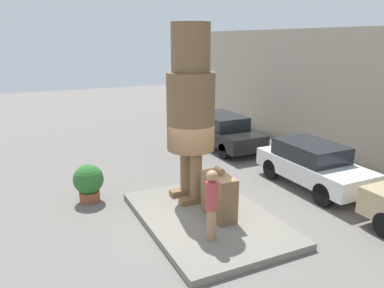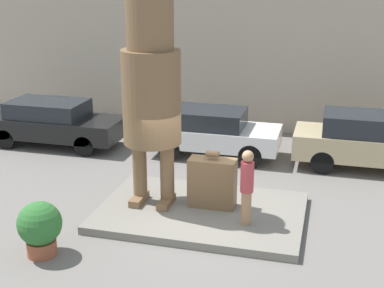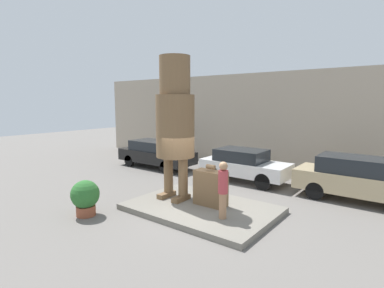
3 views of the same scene
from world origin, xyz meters
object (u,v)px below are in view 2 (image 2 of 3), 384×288
at_px(planter_pot, 40,227).
at_px(parked_car_black, 53,122).
at_px(giant_suitcase, 212,182).
at_px(parked_car_white, 213,131).
at_px(tourist, 247,184).
at_px(parked_car_tan, 373,141).
at_px(statue_figure, 151,84).

bearing_deg(planter_pot, parked_car_black, 116.68).
height_order(giant_suitcase, parked_car_black, giant_suitcase).
bearing_deg(parked_car_white, tourist, -68.96).
xyz_separation_m(giant_suitcase, planter_pot, (-2.99, -2.89, -0.16)).
distance_m(giant_suitcase, parked_car_tan, 5.73).
distance_m(statue_figure, parked_car_tan, 7.27).
distance_m(statue_figure, giant_suitcase, 2.79).
bearing_deg(tourist, parked_car_tan, 59.22).
relative_size(statue_figure, planter_pot, 4.31).
relative_size(parked_car_black, parked_car_tan, 0.98).
bearing_deg(giant_suitcase, statue_figure, -174.03).
xyz_separation_m(tourist, planter_pot, (-3.95, -2.14, -0.51)).
height_order(statue_figure, parked_car_tan, statue_figure).
bearing_deg(parked_car_tan, parked_car_black, -177.88).
bearing_deg(giant_suitcase, parked_car_tan, 47.02).
height_order(tourist, parked_car_black, tourist).
bearing_deg(planter_pot, parked_car_tan, 45.76).
xyz_separation_m(tourist, parked_car_white, (-1.89, 4.90, -0.34)).
height_order(tourist, planter_pot, tourist).
relative_size(giant_suitcase, parked_car_black, 0.31).
xyz_separation_m(giant_suitcase, tourist, (0.96, -0.75, 0.35)).
bearing_deg(statue_figure, giant_suitcase, 5.97).
bearing_deg(tourist, parked_car_white, 111.04).
height_order(statue_figure, parked_car_white, statue_figure).
bearing_deg(parked_car_tan, tourist, -120.78).
relative_size(parked_car_black, planter_pot, 3.87).
distance_m(parked_car_white, planter_pot, 7.34).
relative_size(parked_car_tan, planter_pot, 3.95).
bearing_deg(statue_figure, planter_pot, -119.44).
bearing_deg(giant_suitcase, parked_car_black, 149.08).
relative_size(tourist, parked_car_white, 0.43).
xyz_separation_m(tourist, parked_car_tan, (2.95, 4.94, -0.28)).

